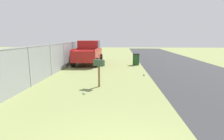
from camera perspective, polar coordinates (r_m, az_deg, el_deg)
mailbox at (r=8.42m, az=-4.28°, el=1.68°), size 0.39×0.56×1.34m
pickup_truck at (r=16.10m, az=-7.66°, el=5.95°), size 4.93×2.24×2.09m
trash_bin at (r=15.40m, az=7.82°, el=3.51°), size 0.60×0.60×1.01m
fence_section at (r=12.82m, az=-17.19°, el=4.18°), size 18.27×0.07×1.97m
litter_bag_by_mailbox at (r=11.24m, az=10.38°, el=-1.45°), size 0.14×0.14×0.14m
litter_bottle_midfield_b at (r=7.64m, az=-9.04°, el=-7.42°), size 0.23×0.17×0.07m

